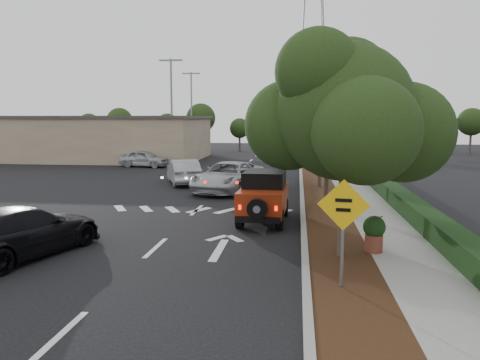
% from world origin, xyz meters
% --- Properties ---
extents(ground, '(120.00, 120.00, 0.00)m').
position_xyz_m(ground, '(0.00, 0.00, 0.00)').
color(ground, black).
rests_on(ground, ground).
extents(curb, '(0.20, 70.00, 0.15)m').
position_xyz_m(curb, '(4.60, 12.00, 0.07)').
color(curb, '#9E9B93').
rests_on(curb, ground).
extents(planting_strip, '(1.80, 70.00, 0.12)m').
position_xyz_m(planting_strip, '(5.60, 12.00, 0.06)').
color(planting_strip, black).
rests_on(planting_strip, ground).
extents(sidewalk, '(2.00, 70.00, 0.12)m').
position_xyz_m(sidewalk, '(7.50, 12.00, 0.06)').
color(sidewalk, gray).
rests_on(sidewalk, ground).
extents(hedge, '(0.80, 70.00, 0.80)m').
position_xyz_m(hedge, '(8.90, 12.00, 0.40)').
color(hedge, black).
rests_on(hedge, ground).
extents(commercial_building, '(22.00, 12.00, 4.00)m').
position_xyz_m(commercial_building, '(-16.00, 30.00, 2.00)').
color(commercial_building, gray).
rests_on(commercial_building, ground).
extents(transmission_tower, '(7.00, 4.00, 28.00)m').
position_xyz_m(transmission_tower, '(6.00, 48.00, 0.00)').
color(transmission_tower, slate).
rests_on(transmission_tower, ground).
extents(street_tree_near, '(3.80, 3.80, 5.92)m').
position_xyz_m(street_tree_near, '(5.60, -0.50, 0.00)').
color(street_tree_near, black).
rests_on(street_tree_near, ground).
extents(street_tree_mid, '(3.20, 3.20, 5.32)m').
position_xyz_m(street_tree_mid, '(5.60, 6.50, 0.00)').
color(street_tree_mid, black).
rests_on(street_tree_mid, ground).
extents(street_tree_far, '(3.40, 3.40, 5.62)m').
position_xyz_m(street_tree_far, '(5.60, 13.00, 0.00)').
color(street_tree_far, black).
rests_on(street_tree_far, ground).
extents(light_pole_a, '(2.00, 0.22, 9.00)m').
position_xyz_m(light_pole_a, '(-6.50, 26.00, 0.00)').
color(light_pole_a, slate).
rests_on(light_pole_a, ground).
extents(light_pole_b, '(2.00, 0.22, 9.00)m').
position_xyz_m(light_pole_b, '(-7.50, 38.00, 0.00)').
color(light_pole_b, slate).
rests_on(light_pole_b, ground).
extents(red_jeep, '(1.86, 3.88, 1.96)m').
position_xyz_m(red_jeep, '(3.08, 4.25, 0.99)').
color(red_jeep, black).
rests_on(red_jeep, ground).
extents(silver_suv_ahead, '(4.02, 6.26, 1.60)m').
position_xyz_m(silver_suv_ahead, '(0.61, 11.48, 0.80)').
color(silver_suv_ahead, '#A9ABB1').
rests_on(silver_suv_ahead, ground).
extents(black_suv_oncoming, '(3.47, 5.52, 1.49)m').
position_xyz_m(black_suv_oncoming, '(-3.59, -1.34, 0.75)').
color(black_suv_oncoming, black).
rests_on(black_suv_oncoming, ground).
extents(silver_sedan_oncoming, '(3.15, 4.81, 1.50)m').
position_xyz_m(silver_sedan_oncoming, '(-2.56, 14.00, 0.75)').
color(silver_sedan_oncoming, '#9EA0A5').
rests_on(silver_sedan_oncoming, ground).
extents(parked_suv, '(4.29, 2.31, 1.39)m').
position_xyz_m(parked_suv, '(-8.11, 23.14, 0.69)').
color(parked_suv, '#A9ACB1').
rests_on(parked_suv, ground).
extents(speed_hump_sign, '(1.18, 0.18, 2.52)m').
position_xyz_m(speed_hump_sign, '(5.40, -3.05, 1.74)').
color(speed_hump_sign, slate).
rests_on(speed_hump_sign, ground).
extents(terracotta_planter, '(0.65, 0.65, 1.13)m').
position_xyz_m(terracotta_planter, '(6.60, -0.01, 0.77)').
color(terracotta_planter, brown).
rests_on(terracotta_planter, ground).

